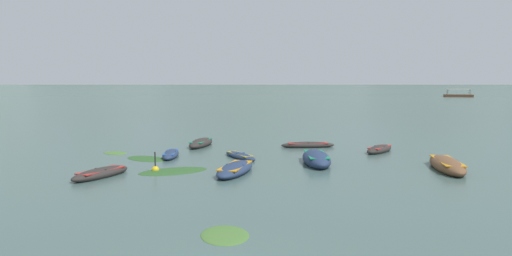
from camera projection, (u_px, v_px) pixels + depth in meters
The scene contains 19 objects.
ground_plane at pixel (219, 84), 1495.59m from camera, with size 6000.00×6000.00×0.00m, color #425B56.
mountain_1 at pixel (99, 48), 1465.09m from camera, with size 638.15×638.15×237.46m, color #56665B.
mountain_2 at pixel (254, 38), 1959.09m from camera, with size 1455.55×1455.55×403.34m, color #56665B.
mountain_3 at pixel (443, 43), 1786.99m from camera, with size 1129.10×1129.10×325.60m, color #56665B.
rowboat_0 at pixel (447, 165), 21.81m from camera, with size 2.32×4.67×0.73m.
rowboat_1 at pixel (235, 169), 20.97m from camera, with size 2.52×4.08×0.58m.
rowboat_2 at pixel (201, 143), 29.99m from camera, with size 2.10×3.94×0.61m.
rowboat_3 at pixel (171, 154), 25.52m from camera, with size 0.95×3.07×0.47m.
rowboat_4 at pixel (379, 149), 27.34m from camera, with size 2.76×2.88×0.53m.
rowboat_5 at pixel (308, 145), 29.36m from camera, with size 3.56×0.97×0.46m.
rowboat_6 at pixel (316, 159), 23.42m from camera, with size 1.74×4.22×0.82m.
rowboat_7 at pixel (240, 156), 25.18m from camera, with size 2.09×3.20×0.37m.
rowboat_8 at pixel (101, 173), 20.13m from camera, with size 2.55×3.30×0.51m.
ferry_0 at pixel (458, 95), 133.66m from camera, with size 8.61×5.78×2.54m.
mooring_buoy at pixel (155, 169), 21.37m from camera, with size 0.36×0.36×1.05m.
weed_patch_0 at pixel (225, 235), 12.41m from camera, with size 1.72×1.36×0.14m, color #477033.
weed_patch_2 at pixel (115, 153), 26.87m from camera, with size 1.61×1.12×0.14m, color #477033.
weed_patch_3 at pixel (173, 171), 21.37m from camera, with size 3.36×1.81×0.14m, color #2D5628.
weed_patch_4 at pixel (146, 159), 24.88m from camera, with size 1.54×2.72×0.14m, color #2D5628.
Camera 1 is at (-0.09, -8.12, 4.25)m, focal length 31.16 mm.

